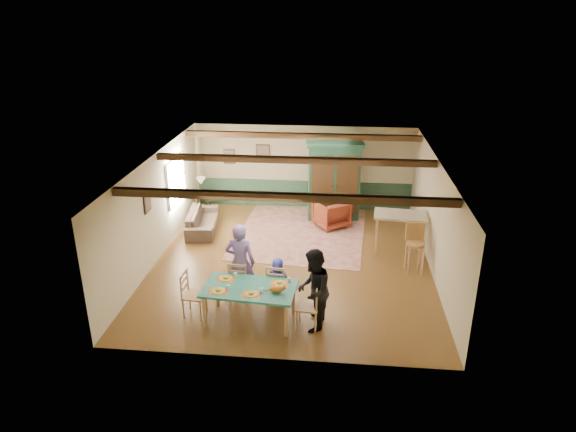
# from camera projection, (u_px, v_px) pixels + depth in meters

# --- Properties ---
(floor) EXTENTS (8.00, 8.00, 0.00)m
(floor) POSITION_uv_depth(u_px,v_px,m) (292.00, 261.00, 13.29)
(floor) COLOR #553618
(floor) RESTS_ON ground
(wall_back) EXTENTS (7.00, 0.02, 2.70)m
(wall_back) POSITION_uv_depth(u_px,v_px,m) (303.00, 167.00, 16.47)
(wall_back) COLOR beige
(wall_back) RESTS_ON floor
(wall_left) EXTENTS (0.02, 8.00, 2.70)m
(wall_left) POSITION_uv_depth(u_px,v_px,m) (156.00, 208.00, 13.10)
(wall_left) COLOR beige
(wall_left) RESTS_ON floor
(wall_right) EXTENTS (0.02, 8.00, 2.70)m
(wall_right) POSITION_uv_depth(u_px,v_px,m) (435.00, 218.00, 12.47)
(wall_right) COLOR beige
(wall_right) RESTS_ON floor
(ceiling) EXTENTS (7.00, 8.00, 0.02)m
(ceiling) POSITION_uv_depth(u_px,v_px,m) (292.00, 161.00, 12.28)
(ceiling) COLOR white
(ceiling) RESTS_ON wall_back
(wainscot_back) EXTENTS (6.95, 0.03, 0.90)m
(wainscot_back) POSITION_uv_depth(u_px,v_px,m) (303.00, 194.00, 16.79)
(wainscot_back) COLOR #213E2B
(wainscot_back) RESTS_ON floor
(ceiling_beam_front) EXTENTS (6.95, 0.16, 0.16)m
(ceiling_beam_front) POSITION_uv_depth(u_px,v_px,m) (282.00, 197.00, 10.19)
(ceiling_beam_front) COLOR black
(ceiling_beam_front) RESTS_ON ceiling
(ceiling_beam_mid) EXTENTS (6.95, 0.16, 0.16)m
(ceiling_beam_mid) POSITION_uv_depth(u_px,v_px,m) (294.00, 160.00, 12.68)
(ceiling_beam_mid) COLOR black
(ceiling_beam_mid) RESTS_ON ceiling
(ceiling_beam_back) EXTENTS (6.95, 0.16, 0.16)m
(ceiling_beam_back) POSITION_uv_depth(u_px,v_px,m) (302.00, 136.00, 15.08)
(ceiling_beam_back) COLOR black
(ceiling_beam_back) RESTS_ON ceiling
(window_left) EXTENTS (0.06, 1.60, 1.30)m
(window_left) POSITION_uv_depth(u_px,v_px,m) (176.00, 180.00, 14.59)
(window_left) COLOR white
(window_left) RESTS_ON wall_left
(picture_left_wall) EXTENTS (0.04, 0.42, 0.52)m
(picture_left_wall) POSITION_uv_depth(u_px,v_px,m) (147.00, 202.00, 12.40)
(picture_left_wall) COLOR #7C6C5A
(picture_left_wall) RESTS_ON wall_left
(picture_back_a) EXTENTS (0.45, 0.04, 0.55)m
(picture_back_a) POSITION_uv_depth(u_px,v_px,m) (263.00, 153.00, 16.40)
(picture_back_a) COLOR #7C6C5A
(picture_back_a) RESTS_ON wall_back
(picture_back_b) EXTENTS (0.38, 0.04, 0.48)m
(picture_back_b) POSITION_uv_depth(u_px,v_px,m) (229.00, 157.00, 16.55)
(picture_back_b) COLOR #7C6C5A
(picture_back_b) RESTS_ON wall_back
(dining_table) EXTENTS (1.97, 1.21, 0.79)m
(dining_table) POSITION_uv_depth(u_px,v_px,m) (250.00, 304.00, 10.63)
(dining_table) COLOR #216A59
(dining_table) RESTS_ON floor
(dining_chair_far_left) EXTENTS (0.48, 0.50, 1.00)m
(dining_chair_far_left) POSITION_uv_depth(u_px,v_px,m) (240.00, 280.00, 11.35)
(dining_chair_far_left) COLOR tan
(dining_chair_far_left) RESTS_ON floor
(dining_chair_far_right) EXTENTS (0.48, 0.50, 1.00)m
(dining_chair_far_right) POSITION_uv_depth(u_px,v_px,m) (277.00, 284.00, 11.21)
(dining_chair_far_right) COLOR tan
(dining_chair_far_right) RESTS_ON floor
(dining_chair_end_left) EXTENTS (0.50, 0.48, 1.00)m
(dining_chair_end_left) POSITION_uv_depth(u_px,v_px,m) (194.00, 294.00, 10.80)
(dining_chair_end_left) COLOR tan
(dining_chair_end_left) RESTS_ON floor
(dining_chair_end_right) EXTENTS (0.50, 0.48, 1.00)m
(dining_chair_end_right) POSITION_uv_depth(u_px,v_px,m) (308.00, 306.00, 10.39)
(dining_chair_end_right) COLOR tan
(dining_chair_end_right) RESTS_ON floor
(person_man) EXTENTS (0.70, 0.49, 1.81)m
(person_man) POSITION_uv_depth(u_px,v_px,m) (240.00, 262.00, 11.28)
(person_man) COLOR #725B9C
(person_man) RESTS_ON floor
(person_woman) EXTENTS (0.73, 0.90, 1.74)m
(person_woman) POSITION_uv_depth(u_px,v_px,m) (313.00, 290.00, 10.23)
(person_woman) COLOR black
(person_woman) RESTS_ON floor
(person_child) EXTENTS (0.54, 0.38, 1.06)m
(person_child) POSITION_uv_depth(u_px,v_px,m) (278.00, 281.00, 11.28)
(person_child) COLOR #27349C
(person_child) RESTS_ON floor
(cat) EXTENTS (0.39, 0.18, 0.19)m
(cat) POSITION_uv_depth(u_px,v_px,m) (276.00, 289.00, 10.26)
(cat) COLOR orange
(cat) RESTS_ON dining_table
(place_setting_near_left) EXTENTS (0.45, 0.35, 0.11)m
(place_setting_near_left) POSITION_uv_depth(u_px,v_px,m) (218.00, 289.00, 10.32)
(place_setting_near_left) COLOR gold
(place_setting_near_left) RESTS_ON dining_table
(place_setting_near_center) EXTENTS (0.45, 0.35, 0.11)m
(place_setting_near_center) POSITION_uv_depth(u_px,v_px,m) (251.00, 292.00, 10.21)
(place_setting_near_center) COLOR gold
(place_setting_near_center) RESTS_ON dining_table
(place_setting_far_left) EXTENTS (0.45, 0.35, 0.11)m
(place_setting_far_left) POSITION_uv_depth(u_px,v_px,m) (226.00, 277.00, 10.80)
(place_setting_far_left) COLOR gold
(place_setting_far_left) RESTS_ON dining_table
(place_setting_far_right) EXTENTS (0.45, 0.35, 0.11)m
(place_setting_far_right) POSITION_uv_depth(u_px,v_px,m) (280.00, 282.00, 10.61)
(place_setting_far_right) COLOR gold
(place_setting_far_right) RESTS_ON dining_table
(area_rug) EXTENTS (3.89, 4.52, 0.01)m
(area_rug) POSITION_uv_depth(u_px,v_px,m) (301.00, 232.00, 15.00)
(area_rug) COLOR #C4A98E
(area_rug) RESTS_ON floor
(armoire) EXTENTS (1.77, 0.85, 2.41)m
(armoire) POSITION_uv_depth(u_px,v_px,m) (334.00, 181.00, 15.63)
(armoire) COLOR #163825
(armoire) RESTS_ON floor
(armchair) EXTENTS (1.22, 1.23, 0.82)m
(armchair) POSITION_uv_depth(u_px,v_px,m) (331.00, 214.00, 15.29)
(armchair) COLOR #571B11
(armchair) RESTS_ON floor
(sofa) EXTENTS (1.01, 2.06, 0.58)m
(sofa) POSITION_uv_depth(u_px,v_px,m) (203.00, 220.00, 15.11)
(sofa) COLOR #3F3127
(sofa) RESTS_ON floor
(end_table) EXTENTS (0.49, 0.49, 0.59)m
(end_table) POSITION_uv_depth(u_px,v_px,m) (202.00, 203.00, 16.48)
(end_table) COLOR black
(end_table) RESTS_ON floor
(table_lamp) EXTENTS (0.31, 0.31, 0.54)m
(table_lamp) POSITION_uv_depth(u_px,v_px,m) (201.00, 186.00, 16.26)
(table_lamp) COLOR beige
(table_lamp) RESTS_ON end_table
(counter_table) EXTENTS (1.42, 0.91, 1.13)m
(counter_table) POSITION_uv_depth(u_px,v_px,m) (399.00, 234.00, 13.54)
(counter_table) COLOR beige
(counter_table) RESTS_ON floor
(bar_stool_left) EXTENTS (0.50, 0.54, 1.26)m
(bar_stool_left) POSITION_uv_depth(u_px,v_px,m) (415.00, 249.00, 12.51)
(bar_stool_left) COLOR #AE7E43
(bar_stool_left) RESTS_ON floor
(bar_stool_right) EXTENTS (0.41, 0.45, 1.12)m
(bar_stool_right) POSITION_uv_depth(u_px,v_px,m) (416.00, 247.00, 12.83)
(bar_stool_right) COLOR #AE7E43
(bar_stool_right) RESTS_ON floor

